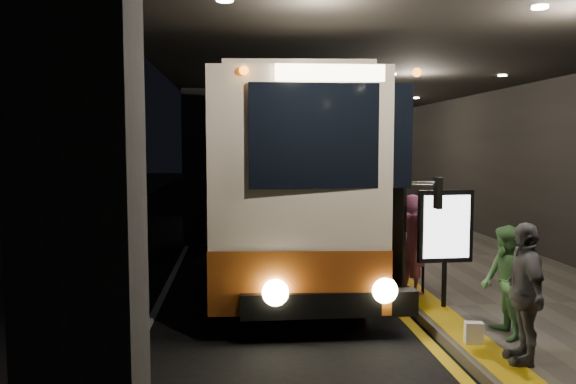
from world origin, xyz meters
name	(u,v)px	position (x,y,z in m)	size (l,w,h in m)	color
ground	(255,275)	(0.00, 0.00, 0.00)	(90.00, 90.00, 0.00)	black
lane_line_white	(191,238)	(-1.80, 5.00, 0.01)	(0.12, 50.00, 0.01)	silver
kerb_stripe_yellow	(325,236)	(2.35, 5.00, 0.01)	(0.18, 50.00, 0.01)	gold
sidewalk	(401,233)	(4.75, 5.00, 0.07)	(4.50, 50.00, 0.15)	#514C44
tactile_strip	(341,231)	(2.85, 5.00, 0.16)	(0.50, 50.00, 0.01)	gold
terminal_wall	(472,140)	(7.00, 5.00, 3.00)	(0.10, 50.00, 6.00)	black
support_columns	(198,168)	(-1.50, 4.00, 2.20)	(0.80, 24.80, 4.40)	black
canopy	(331,87)	(2.50, 5.00, 4.60)	(9.00, 50.00, 0.40)	black
coach_main	(289,183)	(0.92, 1.83, 1.90)	(3.47, 12.80, 3.96)	beige
coach_second	(263,164)	(0.93, 16.48, 1.88)	(3.29, 12.56, 3.91)	beige
passenger_boarding	(413,244)	(2.80, -2.30, 1.05)	(0.66, 0.43, 1.80)	#D864AA
passenger_waiting_green	(506,282)	(3.33, -4.77, 0.94)	(0.77, 0.47, 1.58)	#427340
passenger_waiting_grey	(524,293)	(3.14, -5.64, 1.03)	(1.03, 0.53, 1.76)	#535358
bag_plain	(474,333)	(2.80, -4.98, 0.30)	(0.24, 0.14, 0.30)	silver
info_sign	(446,229)	(3.03, -3.26, 1.47)	(0.93, 0.16, 1.96)	black
stanchion_post	(423,267)	(2.95, -2.42, 0.65)	(0.05, 0.05, 0.99)	black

